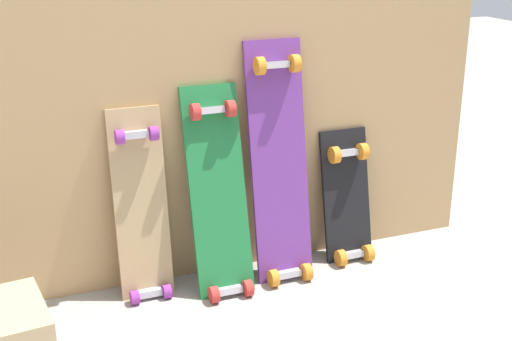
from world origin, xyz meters
TOP-DOWN VIEW (x-y plane):
  - ground_plane at (0.00, 0.00)m, footprint 12.00×12.00m
  - plywood_wall_panel at (0.00, 0.07)m, footprint 1.93×0.04m
  - skateboard_natural at (-0.41, -0.02)m, footprint 0.19×0.17m
  - skateboard_green at (-0.14, -0.07)m, footprint 0.21×0.26m
  - skateboard_purple at (0.10, -0.05)m, footprint 0.22×0.24m
  - skateboard_black at (0.40, -0.03)m, footprint 0.20×0.18m

SIDE VIEW (x-z plane):
  - ground_plane at x=0.00m, z-range 0.00..0.00m
  - skateboard_black at x=0.40m, z-range -0.06..0.51m
  - skateboard_natural at x=-0.41m, z-range -0.07..0.67m
  - skateboard_green at x=-0.14m, z-range -0.07..0.73m
  - skateboard_purple at x=0.10m, z-range -0.06..0.88m
  - plywood_wall_panel at x=0.00m, z-range 0.00..1.79m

